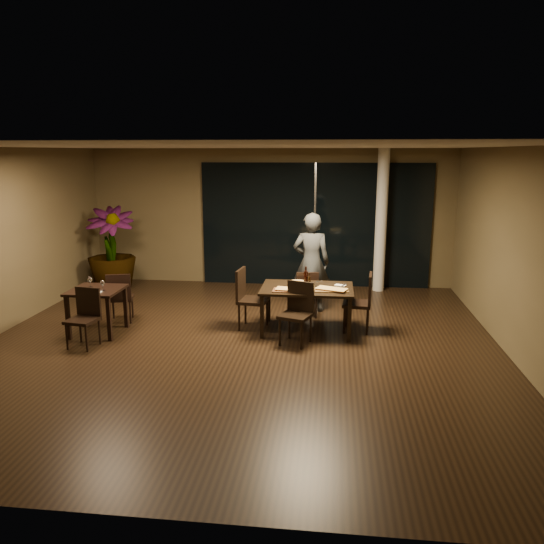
# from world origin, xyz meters

# --- Properties ---
(ground) EXTENTS (8.00, 8.00, 0.00)m
(ground) POSITION_xyz_m (0.00, 0.00, 0.00)
(ground) COLOR black
(ground) RESTS_ON ground
(wall_back) EXTENTS (8.00, 0.10, 3.00)m
(wall_back) POSITION_xyz_m (0.00, 4.05, 1.50)
(wall_back) COLOR brown
(wall_back) RESTS_ON ground
(wall_front) EXTENTS (8.00, 0.10, 3.00)m
(wall_front) POSITION_xyz_m (0.00, -4.05, 1.50)
(wall_front) COLOR brown
(wall_front) RESTS_ON ground
(wall_right) EXTENTS (0.10, 8.00, 3.00)m
(wall_right) POSITION_xyz_m (4.05, 0.00, 1.50)
(wall_right) COLOR brown
(wall_right) RESTS_ON ground
(ceiling) EXTENTS (8.00, 8.00, 0.04)m
(ceiling) POSITION_xyz_m (0.00, 0.00, 3.02)
(ceiling) COLOR silver
(ceiling) RESTS_ON wall_back
(window_panel) EXTENTS (5.00, 0.06, 2.70)m
(window_panel) POSITION_xyz_m (1.00, 3.96, 1.35)
(window_panel) COLOR black
(window_panel) RESTS_ON ground
(column) EXTENTS (0.24, 0.24, 3.00)m
(column) POSITION_xyz_m (2.40, 3.65, 1.50)
(column) COLOR silver
(column) RESTS_ON ground
(main_table) EXTENTS (1.50, 1.00, 0.75)m
(main_table) POSITION_xyz_m (1.00, 0.80, 0.68)
(main_table) COLOR black
(main_table) RESTS_ON ground
(side_table) EXTENTS (0.80, 0.80, 0.75)m
(side_table) POSITION_xyz_m (-2.40, 0.30, 0.62)
(side_table) COLOR black
(side_table) RESTS_ON ground
(chair_main_far) EXTENTS (0.45, 0.45, 0.86)m
(chair_main_far) POSITION_xyz_m (0.96, 1.55, 0.48)
(chair_main_far) COLOR black
(chair_main_far) RESTS_ON ground
(chair_main_near) EXTENTS (0.57, 0.57, 0.96)m
(chair_main_near) POSITION_xyz_m (0.88, 0.25, 0.53)
(chair_main_near) COLOR black
(chair_main_near) RESTS_ON ground
(chair_main_left) EXTENTS (0.52, 0.52, 1.02)m
(chair_main_left) POSITION_xyz_m (0.00, 0.86, 0.57)
(chair_main_left) COLOR black
(chair_main_left) RESTS_ON ground
(chair_main_right) EXTENTS (0.49, 0.49, 0.98)m
(chair_main_right) POSITION_xyz_m (1.91, 0.90, 0.55)
(chair_main_right) COLOR black
(chair_main_right) RESTS_ON ground
(chair_side_far) EXTENTS (0.50, 0.50, 0.89)m
(chair_side_far) POSITION_xyz_m (-2.25, 0.88, 0.50)
(chair_side_far) COLOR black
(chair_side_far) RESTS_ON ground
(chair_side_near) EXTENTS (0.47, 0.47, 0.90)m
(chair_side_near) POSITION_xyz_m (-2.34, -0.26, 0.50)
(chair_side_near) COLOR black
(chair_side_near) RESTS_ON ground
(diner) EXTENTS (0.63, 0.43, 1.85)m
(diner) POSITION_xyz_m (1.01, 1.98, 0.92)
(diner) COLOR #2E3133
(diner) RESTS_ON ground
(potted_plant) EXTENTS (1.25, 1.25, 1.79)m
(potted_plant) POSITION_xyz_m (-3.29, 3.01, 0.90)
(potted_plant) COLOR #224717
(potted_plant) RESTS_ON ground
(pizza_board_left) EXTENTS (0.58, 0.29, 0.01)m
(pizza_board_left) POSITION_xyz_m (0.75, 0.54, 0.76)
(pizza_board_left) COLOR #4D2C18
(pizza_board_left) RESTS_ON main_table
(pizza_board_right) EXTENTS (0.56, 0.31, 0.01)m
(pizza_board_right) POSITION_xyz_m (1.40, 0.63, 0.76)
(pizza_board_right) COLOR #4E3519
(pizza_board_right) RESTS_ON main_table
(oblong_pizza_left) EXTENTS (0.48, 0.26, 0.02)m
(oblong_pizza_left) POSITION_xyz_m (0.75, 0.54, 0.77)
(oblong_pizza_left) COLOR maroon
(oblong_pizza_left) RESTS_ON pizza_board_left
(oblong_pizza_right) EXTENTS (0.51, 0.37, 0.02)m
(oblong_pizza_right) POSITION_xyz_m (1.40, 0.63, 0.77)
(oblong_pizza_right) COLOR maroon
(oblong_pizza_right) RESTS_ON pizza_board_right
(round_pizza) EXTENTS (0.29, 0.29, 0.01)m
(round_pizza) POSITION_xyz_m (0.82, 1.11, 0.76)
(round_pizza) COLOR red
(round_pizza) RESTS_ON main_table
(bottle_a) EXTENTS (0.06, 0.06, 0.27)m
(bottle_a) POSITION_xyz_m (0.97, 0.84, 0.89)
(bottle_a) COLOR black
(bottle_a) RESTS_ON main_table
(bottle_b) EXTENTS (0.05, 0.05, 0.25)m
(bottle_b) POSITION_xyz_m (1.03, 0.80, 0.87)
(bottle_b) COLOR black
(bottle_b) RESTS_ON main_table
(bottle_c) EXTENTS (0.07, 0.07, 0.32)m
(bottle_c) POSITION_xyz_m (0.97, 0.95, 0.91)
(bottle_c) COLOR black
(bottle_c) RESTS_ON main_table
(tumbler_left) EXTENTS (0.08, 0.08, 0.09)m
(tumbler_left) POSITION_xyz_m (0.75, 0.85, 0.80)
(tumbler_left) COLOR white
(tumbler_left) RESTS_ON main_table
(tumbler_right) EXTENTS (0.07, 0.07, 0.08)m
(tumbler_right) POSITION_xyz_m (1.17, 0.89, 0.79)
(tumbler_right) COLOR white
(tumbler_right) RESTS_ON main_table
(napkin_near) EXTENTS (0.20, 0.14, 0.01)m
(napkin_near) POSITION_xyz_m (1.54, 0.70, 0.76)
(napkin_near) COLOR white
(napkin_near) RESTS_ON main_table
(napkin_far) EXTENTS (0.20, 0.16, 0.01)m
(napkin_far) POSITION_xyz_m (1.54, 0.97, 0.76)
(napkin_far) COLOR white
(napkin_far) RESTS_ON main_table
(wine_glass_a) EXTENTS (0.07, 0.07, 0.17)m
(wine_glass_a) POSITION_xyz_m (-2.54, 0.40, 0.83)
(wine_glass_a) COLOR white
(wine_glass_a) RESTS_ON side_table
(wine_glass_b) EXTENTS (0.07, 0.07, 0.16)m
(wine_glass_b) POSITION_xyz_m (-2.24, 0.22, 0.83)
(wine_glass_b) COLOR white
(wine_glass_b) RESTS_ON side_table
(side_napkin) EXTENTS (0.19, 0.13, 0.01)m
(side_napkin) POSITION_xyz_m (-2.31, 0.09, 0.76)
(side_napkin) COLOR white
(side_napkin) RESTS_ON side_table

